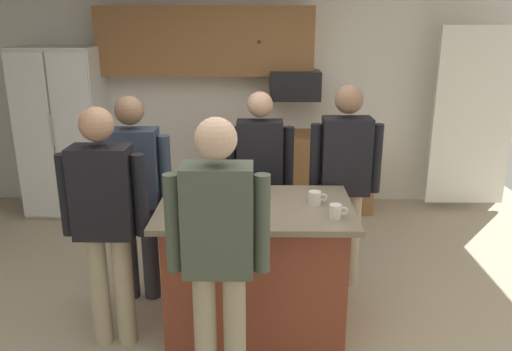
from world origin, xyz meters
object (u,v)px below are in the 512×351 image
(kitchen_island, at_px, (255,265))
(mug_ceramic_white, at_px, (315,198))
(person_guest_left, at_px, (345,174))
(mug_blue_stoneware, at_px, (336,211))
(person_guest_right, at_px, (260,173))
(person_guest_by_door, at_px, (105,214))
(refrigerator, at_px, (66,131))
(person_elder_center, at_px, (218,246))
(glass_dark_ale, at_px, (263,186))
(person_host_foreground, at_px, (135,187))
(microwave_over_range, at_px, (295,85))

(kitchen_island, bearing_deg, mug_ceramic_white, 4.81)
(person_guest_left, distance_m, mug_blue_stoneware, 0.83)
(person_guest_left, bearing_deg, mug_blue_stoneware, 37.94)
(person_guest_right, distance_m, mug_ceramic_white, 0.86)
(person_guest_by_door, distance_m, mug_blue_stoneware, 1.50)
(refrigerator, distance_m, person_elder_center, 3.70)
(person_guest_left, distance_m, mug_ceramic_white, 0.62)
(mug_ceramic_white, height_order, glass_dark_ale, glass_dark_ale)
(refrigerator, height_order, person_guest_left, refrigerator)
(person_guest_by_door, xyz_separation_m, person_guest_left, (1.68, 0.84, 0.02))
(kitchen_island, distance_m, person_host_foreground, 1.10)
(person_elder_center, xyz_separation_m, mug_blue_stoneware, (0.72, 0.56, -0.01))
(microwave_over_range, relative_size, glass_dark_ale, 4.32)
(mug_ceramic_white, bearing_deg, person_elder_center, -126.75)
(person_guest_left, bearing_deg, kitchen_island, 0.00)
(microwave_over_range, distance_m, person_elder_center, 3.32)
(person_guest_right, bearing_deg, glass_dark_ale, 4.46)
(person_guest_right, xyz_separation_m, mug_ceramic_white, (0.39, -0.76, 0.05))
(refrigerator, distance_m, microwave_over_range, 2.65)
(mug_ceramic_white, bearing_deg, person_guest_left, 61.91)
(refrigerator, xyz_separation_m, mug_ceramic_white, (2.61, -2.30, 0.03))
(microwave_over_range, bearing_deg, person_guest_left, -80.91)
(kitchen_island, distance_m, mug_ceramic_white, 0.65)
(refrigerator, relative_size, person_elder_center, 1.11)
(kitchen_island, bearing_deg, person_elder_center, -103.89)
(person_guest_left, relative_size, mug_ceramic_white, 12.81)
(person_guest_right, relative_size, mug_blue_stoneware, 13.23)
(kitchen_island, relative_size, mug_blue_stoneware, 11.19)
(refrigerator, bearing_deg, person_elder_center, -57.34)
(person_guest_right, distance_m, glass_dark_ale, 0.56)
(microwave_over_range, bearing_deg, mug_blue_stoneware, -87.50)
(glass_dark_ale, bearing_deg, person_guest_by_door, -154.02)
(kitchen_island, xyz_separation_m, glass_dark_ale, (0.05, 0.24, 0.52))
(microwave_over_range, bearing_deg, glass_dark_ale, -99.21)
(kitchen_island, relative_size, person_guest_right, 0.85)
(kitchen_island, distance_m, person_guest_left, 1.05)
(person_host_foreground, bearing_deg, person_elder_center, -36.49)
(person_host_foreground, bearing_deg, person_guest_left, 28.66)
(refrigerator, bearing_deg, mug_ceramic_white, -41.36)
(person_elder_center, height_order, person_guest_right, person_elder_center)
(person_elder_center, xyz_separation_m, person_host_foreground, (-0.73, 1.13, -0.04))
(kitchen_island, relative_size, mug_ceramic_white, 10.31)
(person_guest_left, distance_m, person_host_foreground, 1.65)
(refrigerator, bearing_deg, microwave_over_range, 2.60)
(kitchen_island, xyz_separation_m, mug_blue_stoneware, (0.53, -0.23, 0.50))
(person_guest_by_door, xyz_separation_m, mug_ceramic_white, (1.39, 0.29, 0.02))
(person_elder_center, height_order, person_host_foreground, person_elder_center)
(person_guest_left, height_order, person_host_foreground, person_guest_left)
(kitchen_island, xyz_separation_m, person_guest_by_door, (-0.97, -0.26, 0.49))
(person_guest_by_door, xyz_separation_m, person_host_foreground, (0.05, 0.61, -0.01))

